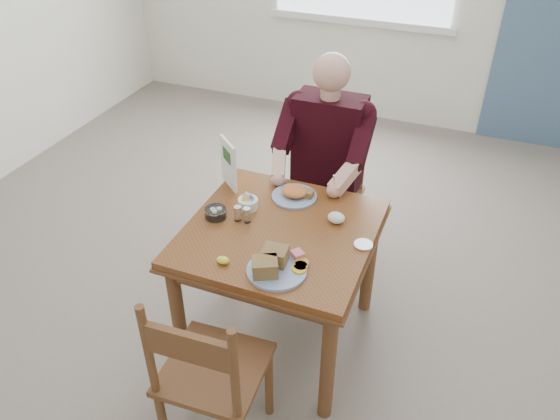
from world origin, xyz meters
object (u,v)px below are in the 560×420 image
at_px(chair_near, 210,375).
at_px(diner, 325,153).
at_px(near_plate, 274,265).
at_px(far_plate, 295,194).
at_px(table, 280,247).
at_px(chair_far, 327,193).

xyz_separation_m(chair_near, diner, (0.03, 1.43, 0.33)).
xyz_separation_m(diner, near_plate, (0.09, -1.00, -0.03)).
relative_size(near_plate, far_plate, 1.40).
xyz_separation_m(near_plate, far_plate, (-0.12, 0.58, -0.01)).
xyz_separation_m(table, chair_far, (0.00, 0.80, -0.16)).
xyz_separation_m(chair_far, near_plate, (0.09, -1.09, 0.30)).
bearing_deg(diner, chair_far, 90.01).
height_order(table, diner, diner).
relative_size(diner, near_plate, 4.04).
relative_size(chair_near, diner, 0.69).
xyz_separation_m(table, near_plate, (0.09, -0.29, 0.14)).
distance_m(near_plate, far_plate, 0.59).
bearing_deg(near_plate, table, 107.10).
height_order(chair_far, near_plate, chair_far).
distance_m(table, far_plate, 0.32).
bearing_deg(chair_far, far_plate, -93.05).
bearing_deg(table, chair_far, 90.00).
relative_size(chair_far, diner, 0.69).
xyz_separation_m(chair_near, near_plate, (0.12, 0.43, 0.30)).
distance_m(chair_far, diner, 0.34).
distance_m(table, near_plate, 0.34).
height_order(chair_near, near_plate, chair_near).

